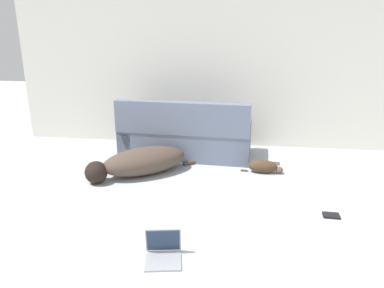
% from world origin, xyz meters
% --- Properties ---
extents(wall_back, '(6.49, 0.06, 2.53)m').
position_xyz_m(wall_back, '(0.00, 4.11, 1.27)').
color(wall_back, silver).
rests_on(wall_back, ground_plane).
extents(couch, '(1.91, 0.88, 0.86)m').
position_xyz_m(couch, '(-0.50, 3.49, 0.28)').
color(couch, slate).
rests_on(couch, ground_plane).
extents(dog, '(1.41, 1.09, 0.35)m').
position_xyz_m(dog, '(-0.97, 2.69, 0.17)').
color(dog, '#4C3D33').
rests_on(dog, ground_plane).
extents(cat, '(0.55, 0.18, 0.17)m').
position_xyz_m(cat, '(0.61, 2.96, 0.08)').
color(cat, '#473323').
rests_on(cat, ground_plane).
extents(laptop_open, '(0.34, 0.34, 0.25)m').
position_xyz_m(laptop_open, '(-0.32, 0.96, 0.08)').
color(laptop_open, gray).
rests_on(laptop_open, ground_plane).
extents(book_black, '(0.17, 0.12, 0.02)m').
position_xyz_m(book_black, '(1.23, 1.86, 0.01)').
color(book_black, black).
rests_on(book_black, ground_plane).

